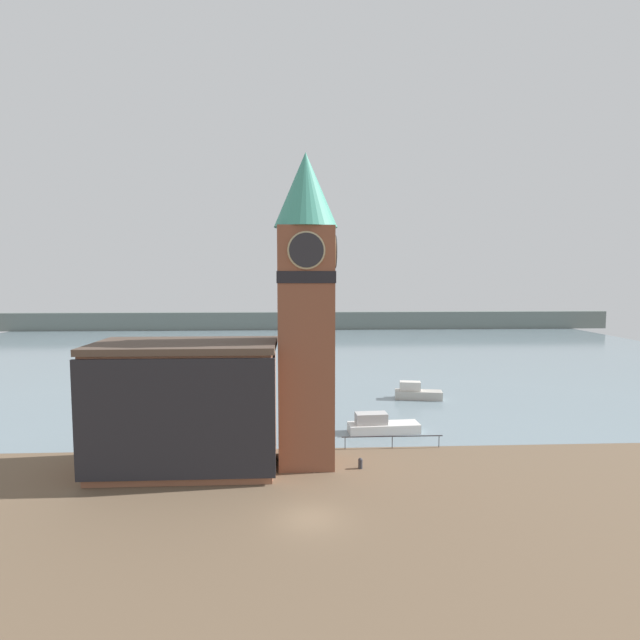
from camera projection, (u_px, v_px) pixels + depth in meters
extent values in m
plane|color=brown|center=(309.00, 518.00, 31.01)|extent=(160.00, 160.00, 0.00)
cube|color=gray|center=(300.00, 350.00, 103.37)|extent=(160.00, 120.00, 0.00)
cube|color=slate|center=(299.00, 321.00, 142.96)|extent=(180.00, 3.00, 5.00)
cube|color=#333338|center=(392.00, 436.00, 43.69)|extent=(8.92, 0.08, 0.08)
cylinder|color=#333338|center=(345.00, 443.00, 43.54)|extent=(0.07, 0.07, 1.05)
cylinder|color=#333338|center=(392.00, 442.00, 43.74)|extent=(0.07, 0.07, 1.05)
cylinder|color=#333338|center=(439.00, 441.00, 43.94)|extent=(0.07, 0.07, 1.05)
cube|color=brown|center=(306.00, 347.00, 39.59)|extent=(4.32, 4.32, 18.83)
cube|color=black|center=(306.00, 277.00, 39.11)|extent=(4.44, 4.44, 0.90)
cylinder|color=tan|center=(306.00, 250.00, 36.74)|extent=(2.81, 0.12, 2.81)
cylinder|color=#232328|center=(306.00, 250.00, 36.65)|extent=(2.56, 0.12, 2.56)
cylinder|color=tan|center=(334.00, 252.00, 39.05)|extent=(0.12, 2.81, 2.81)
cylinder|color=#232328|center=(335.00, 252.00, 39.06)|extent=(0.12, 2.56, 2.56)
cone|color=teal|center=(306.00, 190.00, 38.54)|extent=(4.97, 4.97, 5.74)
cube|color=#935B42|center=(187.00, 409.00, 38.94)|extent=(13.61, 7.16, 9.46)
cube|color=#4C3D33|center=(185.00, 345.00, 38.51)|extent=(14.01, 7.56, 0.50)
cube|color=#232328|center=(175.00, 420.00, 35.22)|extent=(14.11, 0.30, 8.71)
cube|color=silver|center=(384.00, 428.00, 48.20)|extent=(6.96, 2.55, 0.89)
cube|color=#B2B2B2|center=(371.00, 418.00, 47.98)|extent=(3.10, 1.68, 1.05)
cube|color=#B7B2A8|center=(418.00, 395.00, 61.37)|extent=(5.92, 2.82, 1.05)
cube|color=silver|center=(410.00, 386.00, 61.41)|extent=(2.69, 1.71, 1.11)
cylinder|color=#2D2D33|center=(360.00, 464.00, 39.08)|extent=(0.34, 0.34, 0.67)
sphere|color=#2D2D33|center=(360.00, 460.00, 39.05)|extent=(0.35, 0.35, 0.35)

